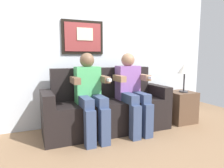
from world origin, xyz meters
TOP-DOWN VIEW (x-y plane):
  - ground_plane at (0.00, 0.00)m, footprint 5.44×5.44m
  - back_wall_assembly at (-0.01, 0.76)m, footprint 4.19×0.10m
  - couch at (0.00, 0.33)m, footprint 1.79×0.58m
  - person_on_left at (-0.30, 0.16)m, footprint 0.46×0.56m
  - person_on_right at (0.30, 0.16)m, footprint 0.46×0.56m
  - side_table_right at (1.24, 0.22)m, footprint 0.40×0.40m
  - table_lamp at (1.25, 0.18)m, footprint 0.22×0.22m

SIDE VIEW (x-z plane):
  - ground_plane at x=0.00m, z-range 0.00..0.00m
  - side_table_right at x=1.24m, z-range 0.00..0.50m
  - couch at x=0.00m, z-range -0.14..0.76m
  - person_on_left at x=-0.30m, z-range 0.05..1.16m
  - person_on_right at x=0.30m, z-range 0.05..1.16m
  - table_lamp at x=1.25m, z-range 0.63..1.09m
  - back_wall_assembly at x=-0.01m, z-range 0.00..2.60m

